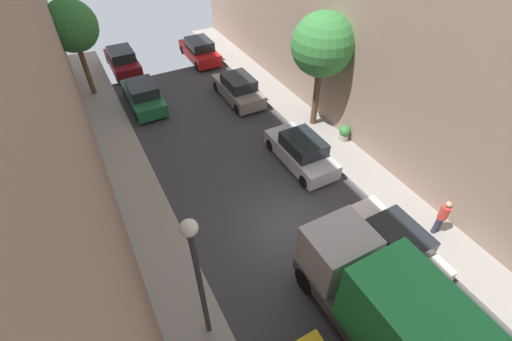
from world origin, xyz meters
TOP-DOWN VIEW (x-y plane):
  - ground at (0.00, 0.00)m, footprint 32.00×32.00m
  - sidewalk_left at (-5.00, 0.00)m, footprint 2.00×44.00m
  - sidewalk_right at (5.00, 0.00)m, footprint 2.00×44.00m
  - parked_car_left_2 at (-2.70, 12.22)m, footprint 1.78×4.20m
  - parked_car_left_3 at (-2.70, 17.68)m, footprint 1.78×4.20m
  - parked_car_right_1 at (2.70, -2.95)m, footprint 1.78×4.20m
  - parked_car_right_2 at (2.70, 3.26)m, footprint 1.78×4.20m
  - parked_car_right_3 at (2.70, 10.25)m, footprint 1.78×4.20m
  - parked_car_right_4 at (2.70, 16.71)m, footprint 1.78×4.20m
  - delivery_truck at (0.00, -5.36)m, footprint 2.26×6.60m
  - pedestrian at (5.03, -3.06)m, footprint 0.40×0.36m
  - street_tree_0 at (-5.21, 15.12)m, footprint 2.91×2.91m
  - street_tree_1 at (5.17, 5.69)m, footprint 3.12×3.12m
  - potted_plant_0 at (5.69, 3.63)m, footprint 0.58×0.58m
  - lamp_post at (-4.60, -2.39)m, footprint 0.44×0.44m

SIDE VIEW (x-z plane):
  - ground at x=0.00m, z-range 0.00..0.00m
  - sidewalk_left at x=-5.00m, z-range 0.00..0.15m
  - sidewalk_right at x=5.00m, z-range 0.00..0.15m
  - potted_plant_0 at x=5.69m, z-range 0.16..1.02m
  - parked_car_left_2 at x=-2.70m, z-range -0.06..1.50m
  - parked_car_left_3 at x=-2.70m, z-range -0.06..1.50m
  - parked_car_right_1 at x=2.70m, z-range -0.06..1.50m
  - parked_car_right_2 at x=2.70m, z-range -0.06..1.50m
  - parked_car_right_3 at x=2.70m, z-range -0.06..1.50m
  - parked_car_right_4 at x=2.70m, z-range -0.06..1.50m
  - pedestrian at x=5.03m, z-range 0.21..1.93m
  - delivery_truck at x=0.00m, z-range 0.10..3.48m
  - lamp_post at x=-4.60m, z-range 1.01..6.40m
  - street_tree_0 at x=-5.21m, z-range 1.50..7.18m
  - street_tree_1 at x=5.17m, z-range 1.60..7.70m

